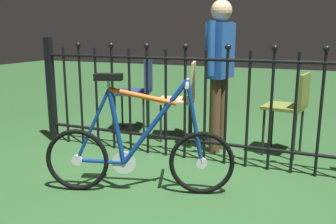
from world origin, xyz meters
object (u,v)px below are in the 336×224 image
object	(u,v)px
bicycle	(138,151)
chair_tan	(184,94)
chair_navy	(139,87)
person_visitor	(220,65)
chair_olive	(292,104)

from	to	relation	value
bicycle	chair_tan	bearing A→B (deg)	96.69
chair_navy	chair_tan	bearing A→B (deg)	-8.63
bicycle	person_visitor	distance (m)	1.37
chair_tan	person_visitor	xyz separation A→B (m)	(0.46, -0.24, 0.36)
chair_tan	person_visitor	bearing A→B (deg)	-27.47
person_visitor	chair_olive	bearing A→B (deg)	10.80
person_visitor	chair_navy	bearing A→B (deg)	162.82
bicycle	chair_navy	size ratio (longest dim) A/B	1.54
chair_tan	bicycle	bearing A→B (deg)	-83.31
bicycle	chair_olive	xyz separation A→B (m)	(0.98, 1.35, 0.19)
person_visitor	bicycle	bearing A→B (deg)	-103.49
chair_navy	bicycle	bearing A→B (deg)	-63.00
bicycle	chair_tan	distance (m)	1.48
chair_tan	chair_olive	bearing A→B (deg)	-5.34
chair_olive	person_visitor	xyz separation A→B (m)	(-0.69, -0.13, 0.37)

